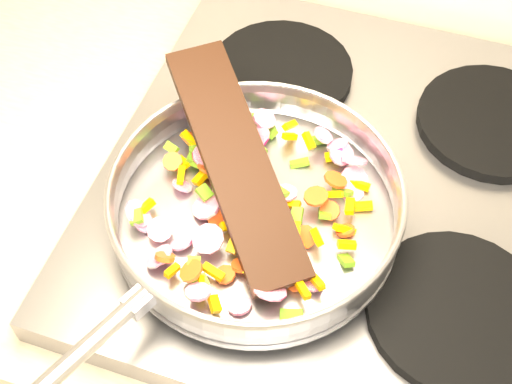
% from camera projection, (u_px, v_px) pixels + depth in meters
% --- Properties ---
extents(cooktop, '(0.60, 0.60, 0.04)m').
position_uv_depth(cooktop, '(356.00, 191.00, 0.87)').
color(cooktop, '#939399').
rests_on(cooktop, counter_top).
extents(grate_fl, '(0.19, 0.19, 0.02)m').
position_uv_depth(grate_fl, '(207.00, 239.00, 0.80)').
color(grate_fl, black).
rests_on(grate_fl, cooktop).
extents(grate_fr, '(0.19, 0.19, 0.02)m').
position_uv_depth(grate_fr, '(457.00, 311.00, 0.74)').
color(grate_fr, black).
rests_on(grate_fr, cooktop).
extents(grate_bl, '(0.19, 0.19, 0.02)m').
position_uv_depth(grate_bl, '(281.00, 72.00, 0.95)').
color(grate_bl, black).
rests_on(grate_bl, cooktop).
extents(grate_br, '(0.19, 0.19, 0.02)m').
position_uv_depth(grate_br, '(492.00, 122.00, 0.90)').
color(grate_br, black).
rests_on(grate_br, cooktop).
extents(saute_pan, '(0.36, 0.51, 0.06)m').
position_uv_depth(saute_pan, '(255.00, 203.00, 0.78)').
color(saute_pan, '#9E9EA5').
rests_on(saute_pan, grate_fl).
extents(vegetable_heap, '(0.26, 0.28, 0.05)m').
position_uv_depth(vegetable_heap, '(250.00, 202.00, 0.79)').
color(vegetable_heap, '#F7A401').
rests_on(vegetable_heap, saute_pan).
extents(wooden_spatula, '(0.24, 0.27, 0.09)m').
position_uv_depth(wooden_spatula, '(236.00, 161.00, 0.78)').
color(wooden_spatula, black).
rests_on(wooden_spatula, saute_pan).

